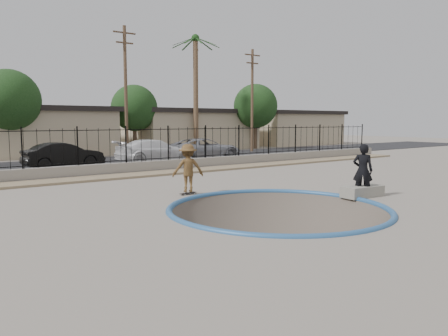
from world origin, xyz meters
TOP-DOWN VIEW (x-y plane):
  - ground at (0.00, 12.00)m, footprint 120.00×120.00m
  - bowl_pit at (0.00, -1.00)m, footprint 6.84×6.84m
  - coping_ring at (0.00, -1.00)m, footprint 7.04×7.04m
  - rock_strip at (0.00, 9.20)m, footprint 42.00×1.60m
  - retaining_wall at (0.00, 10.30)m, footprint 42.00×0.45m
  - fence at (0.00, 10.30)m, footprint 40.00×0.04m
  - street at (0.00, 17.00)m, footprint 90.00×8.00m
  - house_center at (0.00, 26.50)m, footprint 10.60×8.60m
  - house_east at (14.00, 26.50)m, footprint 12.60×8.60m
  - house_east_far at (28.00, 26.50)m, footprint 11.60×8.60m
  - palm_right at (12.00, 22.00)m, footprint 2.30×2.30m
  - utility_pole_mid at (4.00, 19.00)m, footprint 1.70×0.24m
  - utility_pole_right at (16.00, 19.00)m, footprint 1.70×0.24m
  - street_tree_left at (-3.00, 23.00)m, footprint 4.32×4.32m
  - street_tree_mid at (7.00, 24.00)m, footprint 3.96×3.96m
  - street_tree_right at (19.00, 22.00)m, footprint 4.32×4.32m
  - skater at (-0.82, 3.00)m, footprint 1.33×1.08m
  - skateboard at (-0.82, 3.00)m, footprint 0.75×0.30m
  - videographer at (4.00, -1.23)m, footprint 0.78×0.84m
  - concrete_ledge at (4.00, -1.24)m, footprint 1.66×0.85m
  - car_b at (-1.77, 15.00)m, footprint 4.54×1.82m
  - car_c at (4.03, 14.76)m, footprint 5.33×2.44m
  - car_d at (8.11, 15.00)m, footprint 5.57×3.01m

SIDE VIEW (x-z plane):
  - ground at x=0.00m, z-range -2.20..0.00m
  - bowl_pit at x=0.00m, z-range -0.90..0.90m
  - coping_ring at x=0.00m, z-range -0.10..0.10m
  - street at x=0.00m, z-range 0.00..0.04m
  - skateboard at x=-0.82m, z-range 0.02..0.08m
  - rock_strip at x=0.00m, z-range 0.00..0.11m
  - concrete_ledge at x=4.00m, z-range 0.00..0.40m
  - retaining_wall at x=0.00m, z-range 0.00..0.60m
  - car_b at x=-1.77m, z-range 0.04..1.51m
  - car_d at x=8.11m, z-range 0.04..1.52m
  - car_c at x=4.03m, z-range 0.04..1.55m
  - skater at x=-0.82m, z-range 0.00..1.80m
  - videographer at x=4.00m, z-range 0.00..1.93m
  - fence at x=0.00m, z-range 0.60..2.40m
  - house_east at x=14.00m, z-range 0.02..3.92m
  - house_east_far at x=28.00m, z-range 0.02..3.92m
  - house_center at x=0.00m, z-range 0.02..3.92m
  - street_tree_mid at x=7.00m, z-range 0.92..6.75m
  - street_tree_left at x=-3.00m, z-range 1.01..7.37m
  - street_tree_right at x=19.00m, z-range 1.01..7.37m
  - utility_pole_right at x=16.00m, z-range 0.20..9.20m
  - utility_pole_mid at x=4.00m, z-range 0.21..9.71m
  - palm_right at x=12.00m, z-range 2.18..12.48m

